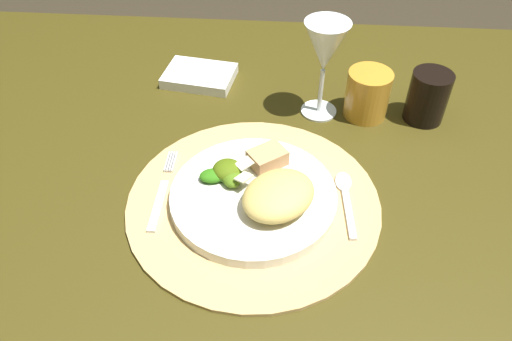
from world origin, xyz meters
TOP-DOWN VIEW (x-y plane):
  - dining_table at (0.00, 0.00)m, footprint 1.49×1.02m
  - placemat at (-0.03, -0.06)m, footprint 0.37×0.37m
  - dinner_plate at (-0.03, -0.06)m, footprint 0.24×0.24m
  - pasta_serving at (0.01, -0.08)m, footprint 0.14×0.14m
  - salad_greens at (-0.07, -0.03)m, footprint 0.08×0.07m
  - bread_piece at (-0.01, 0.00)m, footprint 0.07×0.06m
  - fork at (-0.16, -0.06)m, footprint 0.01×0.17m
  - spoon at (0.11, -0.04)m, footprint 0.03×0.13m
  - napkin at (-0.16, 0.26)m, footprint 0.14×0.11m
  - wine_glass at (0.07, 0.17)m, footprint 0.08×0.08m
  - amber_tumbler at (0.16, 0.17)m, footprint 0.08×0.08m
  - dark_tumbler at (0.26, 0.17)m, footprint 0.07×0.07m

SIDE VIEW (x-z plane):
  - dining_table at x=0.00m, z-range 0.25..0.99m
  - placemat at x=-0.03m, z-range 0.75..0.75m
  - spoon at x=0.11m, z-range 0.75..0.76m
  - fork at x=-0.16m, z-range 0.75..0.76m
  - napkin at x=-0.16m, z-range 0.75..0.77m
  - dinner_plate at x=-0.03m, z-range 0.75..0.77m
  - salad_greens at x=-0.07m, z-range 0.77..0.79m
  - bread_piece at x=-0.01m, z-range 0.77..0.80m
  - amber_tumbler at x=0.16m, z-range 0.75..0.83m
  - pasta_serving at x=0.01m, z-range 0.77..0.81m
  - dark_tumbler at x=0.26m, z-range 0.75..0.84m
  - wine_glass at x=0.07m, z-range 0.79..0.96m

